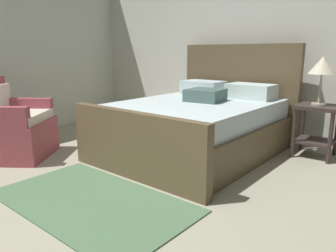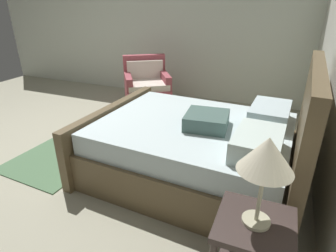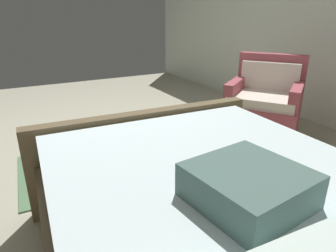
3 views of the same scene
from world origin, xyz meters
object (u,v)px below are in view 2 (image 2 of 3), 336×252
nightstand_right (251,247)px  table_lamp_right (267,157)px  bed (199,148)px  armchair (147,90)px

nightstand_right → table_lamp_right: bearing=45.0°
bed → table_lamp_right: size_ratio=4.09×
armchair → nightstand_right: bearing=36.9°
nightstand_right → armchair: 3.49m
nightstand_right → table_lamp_right: size_ratio=1.11×
table_lamp_right → armchair: size_ratio=0.53×
bed → nightstand_right: size_ratio=3.67×
bed → nightstand_right: bearing=30.1°
bed → armchair: (-1.63, -1.43, -0.01)m
armchair → table_lamp_right: bearing=36.9°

